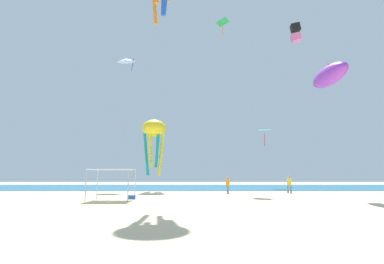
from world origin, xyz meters
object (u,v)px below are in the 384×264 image
Objects in this scene: person_near_tent at (288,183)px; kite_octopus_yellow at (153,131)px; kite_diamond_teal at (263,131)px; kite_box_black at (295,33)px; kite_delta_white at (125,60)px; kite_diamond_green at (222,23)px; person_leftmost at (227,184)px; cooler_box at (131,197)px; kite_inflatable_purple at (328,76)px; canopy_tent at (111,171)px.

kite_octopus_yellow is (-14.81, 3.18, 5.97)m from person_near_tent.
kite_box_black reaches higher than kite_diamond_teal.
kite_diamond_teal is at bearing -153.41° from kite_delta_white.
person_near_tent is 23.88m from kite_diamond_green.
kite_delta_white is (-13.21, 10.71, 17.25)m from person_leftmost.
kite_diamond_teal is at bearing 50.90° from cooler_box.
kite_delta_white is at bearing -113.99° from person_leftmost.
kite_inflatable_purple is at bearing -73.59° from kite_diamond_teal.
kite_diamond_teal is at bearing 13.03° from kite_box_black.
canopy_tent is 1.49× the size of kite_box_black.
cooler_box is 25.07m from kite_box_black.
cooler_box is at bearing 40.36° from canopy_tent.
person_near_tent is 0.84× the size of kite_box_black.
kite_diamond_green reaches higher than kite_delta_white.
person_near_tent reaches higher than person_leftmost.
canopy_tent is at bearing 122.91° from kite_box_black.
person_near_tent is 3.16× the size of cooler_box.
kite_octopus_yellow is at bearing -35.22° from kite_diamond_green.
canopy_tent is 18.79m from person_near_tent.
kite_diamond_green reaches higher than kite_diamond_teal.
kite_box_black is at bearing 69.72° from kite_diamond_green.
kite_diamond_green is (-7.29, 8.05, 5.22)m from kite_box_black.
cooler_box is 0.23× the size of kite_diamond_teal.
kite_diamond_teal is (6.76, 12.03, 7.11)m from person_leftmost.
kite_octopus_yellow reaches higher than canopy_tent.
kite_inflatable_purple reaches higher than person_leftmost.
kite_diamond_green is at bearing -155.74° from kite_inflatable_purple.
canopy_tent is at bearing -139.64° from cooler_box.
canopy_tent is 19.90m from kite_inflatable_purple.
kite_delta_white is (-4.62, 17.57, 18.08)m from cooler_box.
canopy_tent is at bearing -36.12° from person_leftmost.
kite_delta_white is (-19.81, 9.92, 17.20)m from person_near_tent.
kite_box_black is (1.27, -0.35, 16.56)m from person_near_tent.
cooler_box is 25.60m from kite_diamond_teal.
kite_delta_white is at bearing 99.85° from canopy_tent.
kite_inflatable_purple is 28.60m from kite_delta_white.
kite_delta_white reaches higher than person_leftmost.
kite_box_black is 0.91× the size of kite_diamond_green.
kite_inflatable_purple reaches higher than canopy_tent.
kite_box_black is at bearing 23.90° from cooler_box.
cooler_box is 0.10× the size of kite_inflatable_purple.
cooler_box is at bearing -36.37° from person_leftmost.
kite_octopus_yellow is 17.04m from kite_diamond_teal.
kite_diamond_green is at bearing 167.65° from person_near_tent.
cooler_box is (-8.59, -6.86, -0.83)m from person_leftmost.
person_near_tent is 0.77× the size of kite_diamond_green.
person_near_tent is 0.73× the size of kite_diamond_teal.
kite_inflatable_purple is at bearing 80.51° from kite_octopus_yellow.
kite_inflatable_purple is 2.40× the size of kite_diamond_green.
canopy_tent is 1.29× the size of kite_diamond_teal.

